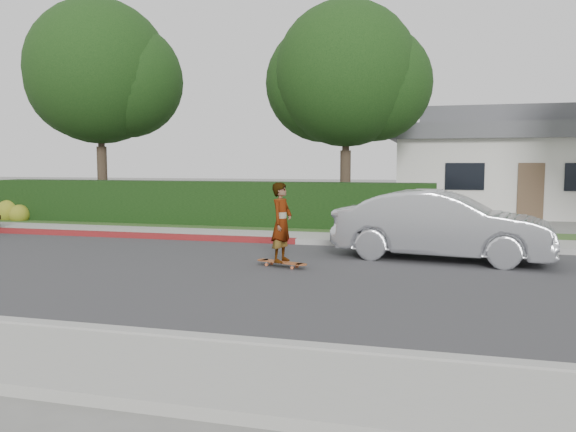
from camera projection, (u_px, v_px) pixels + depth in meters
name	position (u px, v px, depth m)	size (l,w,h in m)	color
ground	(195.00, 272.00, 10.85)	(120.00, 120.00, 0.00)	slate
road	(195.00, 272.00, 10.85)	(60.00, 8.00, 0.01)	#2D2D30
curb_near	(57.00, 329.00, 6.90)	(60.00, 0.20, 0.15)	#9E9E99
sidewalk_near	(3.00, 354.00, 6.03)	(60.00, 1.60, 0.12)	gray
curb_far	(259.00, 240.00, 14.79)	(60.00, 0.20, 0.15)	#9E9E99
curb_red_section	(93.00, 234.00, 16.06)	(12.00, 0.21, 0.15)	maroon
sidewalk_far	(269.00, 236.00, 15.66)	(60.00, 1.60, 0.12)	gray
planting_strip	(284.00, 230.00, 17.20)	(60.00, 1.60, 0.10)	#2D4C1E
hedge	(201.00, 204.00, 18.47)	(15.00, 1.00, 1.50)	black
flowering_shrub	(13.00, 213.00, 19.84)	(1.40, 1.00, 0.90)	#2D4C19
tree_left	(102.00, 77.00, 20.62)	(5.99, 5.21, 8.00)	#33261C
tree_center	(347.00, 79.00, 18.85)	(5.66, 4.84, 7.44)	#33261C
house	(521.00, 163.00, 24.02)	(10.60, 8.60, 4.30)	beige
skateboard	(282.00, 262.00, 11.32)	(1.18, 0.59, 0.11)	#CE6238
skateboarder	(282.00, 222.00, 11.24)	(0.58, 0.38, 1.60)	white
car_silver	(442.00, 225.00, 12.16)	(1.60, 4.58, 1.51)	silver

